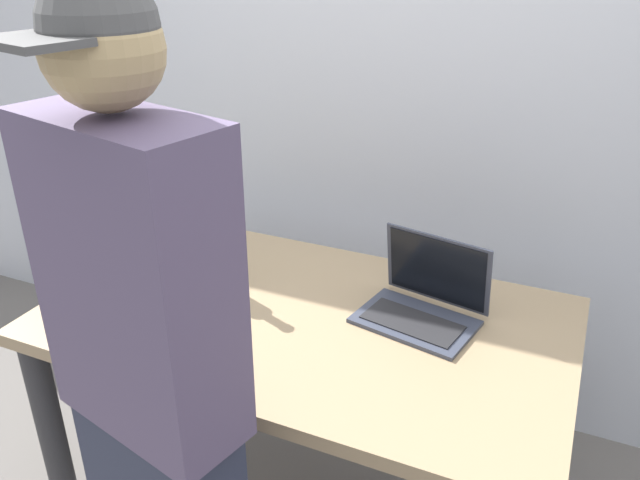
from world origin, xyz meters
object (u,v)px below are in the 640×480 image
Objects in this scene: laptop at (424,300)px; person_figure at (154,407)px; beer_bottle_amber at (180,249)px; beer_bottle_green at (209,249)px.

person_figure is (-0.36, -0.75, 0.07)m from laptop.
person_figure is (0.41, -0.66, 0.02)m from beer_bottle_amber.
laptop is at bearing 7.13° from beer_bottle_amber.
person_figure reaches higher than beer_bottle_amber.
beer_bottle_amber is (-0.11, 0.00, -0.03)m from beer_bottle_green.
beer_bottle_amber reaches higher than laptop.
beer_bottle_amber is at bearing 179.27° from beer_bottle_green.
beer_bottle_green is 0.11m from beer_bottle_amber.
person_figure is at bearing -115.58° from laptop.
beer_bottle_amber is 0.77m from person_figure.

